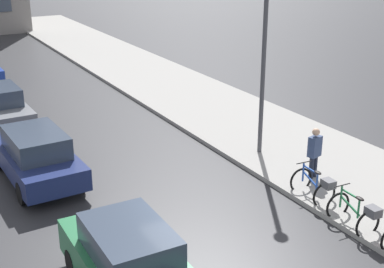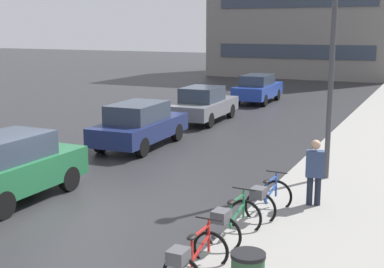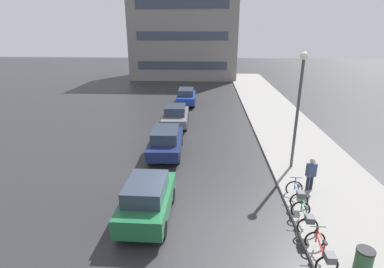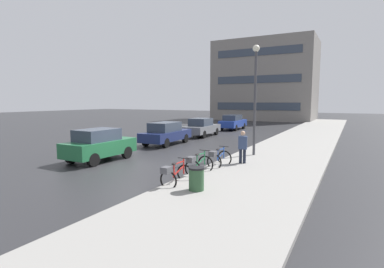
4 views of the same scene
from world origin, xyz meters
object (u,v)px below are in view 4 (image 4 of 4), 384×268
at_px(car_grey, 201,127).
at_px(streetlamp, 255,88).
at_px(car_green, 99,145).
at_px(car_blue, 233,122).
at_px(bicycle_second, 198,164).
at_px(car_navy, 166,133).
at_px(pedestrian, 243,146).
at_px(trash_bin, 196,181).
at_px(bicycle_third, 218,158).
at_px(bicycle_nearest, 174,174).

xyz_separation_m(car_grey, streetlamp, (6.88, -7.31, 2.96)).
distance_m(car_green, car_grey, 12.02).
xyz_separation_m(car_blue, streetlamp, (6.56, -14.10, 2.93)).
height_order(bicycle_second, car_green, car_green).
distance_m(car_navy, pedestrian, 8.13).
bearing_deg(car_navy, pedestrian, -30.28).
relative_size(car_navy, streetlamp, 0.74).
height_order(streetlamp, trash_bin, streetlamp).
bearing_deg(car_grey, car_blue, 87.36).
distance_m(pedestrian, streetlamp, 3.67).
bearing_deg(trash_bin, bicycle_second, 116.52).
bearing_deg(car_blue, car_navy, -91.29).
bearing_deg(car_navy, trash_bin, -51.46).
distance_m(bicycle_third, car_grey, 12.41).
height_order(bicycle_nearest, bicycle_second, bicycle_second).
xyz_separation_m(car_grey, trash_bin, (7.13, -14.51, -0.31)).
bearing_deg(bicycle_second, pedestrian, 69.87).
bearing_deg(bicycle_second, streetlamp, 80.98).
bearing_deg(streetlamp, car_grey, 133.24).
bearing_deg(bicycle_second, bicycle_third, 83.85).
height_order(bicycle_nearest, pedestrian, pedestrian).
xyz_separation_m(bicycle_nearest, pedestrian, (0.98, 4.48, 0.47)).
bearing_deg(trash_bin, car_grey, 116.18).
xyz_separation_m(bicycle_nearest, trash_bin, (1.05, -0.33, -0.01)).
relative_size(car_green, car_grey, 0.84).
bearing_deg(streetlamp, trash_bin, -87.96).
height_order(car_grey, streetlamp, streetlamp).
relative_size(bicycle_second, car_blue, 0.32).
xyz_separation_m(bicycle_third, car_green, (-6.03, -1.30, 0.35)).
height_order(car_green, car_navy, car_green).
height_order(pedestrian, streetlamp, streetlamp).
bearing_deg(streetlamp, bicycle_nearest, -96.64).
bearing_deg(car_navy, car_blue, 88.71).
xyz_separation_m(car_green, trash_bin, (6.91, -2.49, -0.38)).
height_order(car_blue, pedestrian, pedestrian).
distance_m(bicycle_nearest, car_grey, 15.42).
distance_m(bicycle_nearest, trash_bin, 1.11).
xyz_separation_m(bicycle_third, pedestrian, (0.80, 1.01, 0.46)).
bearing_deg(car_green, car_navy, 91.67).
relative_size(bicycle_nearest, bicycle_second, 1.03).
bearing_deg(bicycle_nearest, streetlamp, 83.36).
bearing_deg(car_green, bicycle_nearest, -20.25).
xyz_separation_m(car_green, streetlamp, (6.66, 4.70, 2.89)).
height_order(bicycle_second, trash_bin, bicycle_second).
bearing_deg(streetlamp, bicycle_third, -100.41).
xyz_separation_m(bicycle_second, bicycle_third, (0.18, 1.67, -0.01)).
relative_size(car_green, car_blue, 0.86).
bearing_deg(bicycle_nearest, car_grey, 113.21).
bearing_deg(car_blue, streetlamp, -65.05).
distance_m(bicycle_third, car_navy, 8.06).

